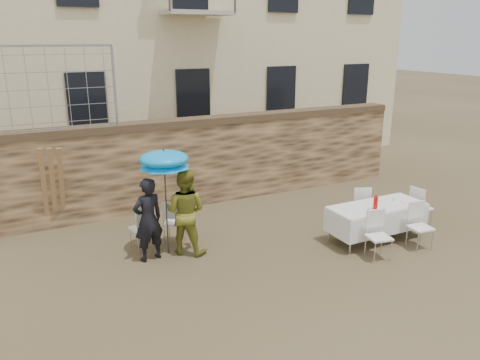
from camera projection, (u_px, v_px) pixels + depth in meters
name	position (u px, v px, depth m)	size (l,w,h in m)	color
ground	(277.00, 297.00, 7.81)	(80.00, 80.00, 0.00)	brown
stone_wall	(177.00, 164.00, 11.79)	(13.00, 0.50, 2.20)	brown
chain_link_fence	(39.00, 90.00, 9.94)	(3.20, 0.06, 1.80)	gray
man_suit	(148.00, 220.00, 8.93)	(0.61, 0.40, 1.66)	black
woman_dress	(185.00, 211.00, 9.23)	(0.85, 0.66, 1.74)	#A2A331
umbrella	(164.00, 162.00, 8.87)	(0.98, 0.98, 2.01)	#3F3F44
couple_chair_left	(142.00, 227.00, 9.50)	(0.48, 0.48, 0.96)	white
couple_chair_right	(175.00, 221.00, 9.80)	(0.48, 0.48, 0.96)	white
banquet_table	(377.00, 207.00, 9.88)	(2.10, 0.85, 0.78)	white
soda_bottle	(376.00, 203.00, 9.61)	(0.09, 0.09, 0.26)	red
table_chair_front_left	(379.00, 236.00, 9.05)	(0.48, 0.48, 0.96)	white
table_chair_front_right	(421.00, 226.00, 9.52)	(0.48, 0.48, 0.96)	white
table_chair_back	(359.00, 205.00, 10.72)	(0.48, 0.48, 0.96)	white
table_chair_side	(421.00, 207.00, 10.63)	(0.48, 0.48, 0.96)	white
wood_planks	(59.00, 188.00, 10.27)	(0.70, 0.20, 2.00)	#A37749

